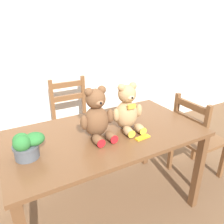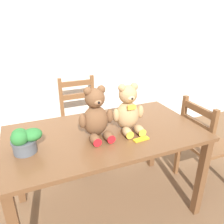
# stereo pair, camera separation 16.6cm
# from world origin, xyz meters

# --- Properties ---
(wall_back) EXTENTS (8.00, 0.04, 2.60)m
(wall_back) POSITION_xyz_m (0.00, 1.66, 1.30)
(wall_back) COLOR silver
(wall_back) RESTS_ON ground_plane
(dining_table) EXTENTS (1.52, 0.84, 0.78)m
(dining_table) POSITION_xyz_m (0.00, 0.42, 0.68)
(dining_table) COLOR brown
(dining_table) RESTS_ON ground_plane
(wooden_chair_behind) EXTENTS (0.41, 0.41, 0.99)m
(wooden_chair_behind) POSITION_xyz_m (0.02, 1.26, 0.48)
(wooden_chair_behind) COLOR brown
(wooden_chair_behind) RESTS_ON ground_plane
(wooden_chair_side) EXTENTS (0.43, 0.41, 0.91)m
(wooden_chair_side) POSITION_xyz_m (1.03, 0.37, 0.45)
(wooden_chair_side) COLOR brown
(wooden_chair_side) RESTS_ON ground_plane
(teddy_bear_left) EXTENTS (0.27, 0.26, 0.38)m
(teddy_bear_left) POSITION_xyz_m (-0.08, 0.40, 0.94)
(teddy_bear_left) COLOR brown
(teddy_bear_left) RESTS_ON dining_table
(teddy_bear_right) EXTENTS (0.26, 0.26, 0.37)m
(teddy_bear_right) POSITION_xyz_m (0.19, 0.40, 0.94)
(teddy_bear_right) COLOR tan
(teddy_bear_right) RESTS_ON dining_table
(potted_plant) EXTENTS (0.20, 0.16, 0.18)m
(potted_plant) POSITION_xyz_m (-0.58, 0.36, 0.87)
(potted_plant) COLOR #4C5156
(potted_plant) RESTS_ON dining_table
(chocolate_bar) EXTENTS (0.12, 0.05, 0.01)m
(chocolate_bar) POSITION_xyz_m (0.20, 0.20, 0.78)
(chocolate_bar) COLOR gold
(chocolate_bar) RESTS_ON dining_table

